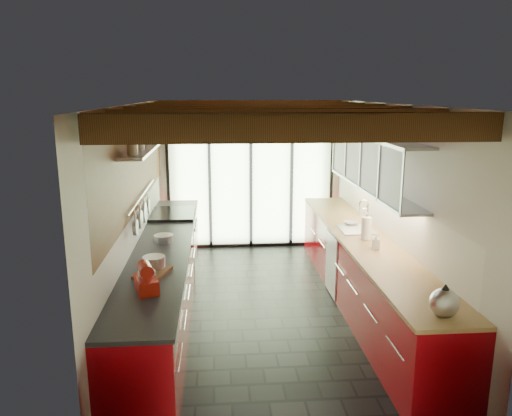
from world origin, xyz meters
name	(u,v)px	position (x,y,z in m)	size (l,w,h in m)	color
ground	(265,309)	(0.00, 0.00, 0.00)	(5.50, 5.50, 0.00)	black
room_shell	(266,183)	(0.00, 0.00, 1.65)	(5.50, 5.50, 5.50)	silver
ceiling_beams	(263,115)	(0.00, 0.38, 2.46)	(3.14, 5.06, 4.90)	#593316
glass_door	(251,155)	(0.00, 2.69, 1.66)	(2.95, 0.10, 2.90)	#C6EAAD
left_counter	(165,278)	(-1.28, 0.00, 0.46)	(0.68, 5.00, 0.92)	#9F070F
range_stove	(174,243)	(-1.28, 1.45, 0.47)	(0.66, 0.90, 0.97)	silver
right_counter	(363,272)	(1.27, 0.00, 0.46)	(0.68, 5.00, 0.92)	#9F070F
sink_assembly	(358,227)	(1.29, 0.40, 0.96)	(0.45, 0.52, 0.43)	silver
upper_cabinets_right	(374,163)	(1.43, 0.30, 1.85)	(0.34, 3.00, 3.00)	silver
left_wall_fixtures	(145,164)	(-1.47, 0.14, 1.88)	(0.28, 2.60, 0.96)	silver
stand_mixer	(146,280)	(-1.27, -1.53, 1.04)	(0.27, 0.36, 0.29)	#B2190E
pot_large	(154,263)	(-1.27, -0.96, 0.99)	(0.23, 0.23, 0.15)	silver
pot_small	(164,238)	(-1.27, 0.05, 0.97)	(0.24, 0.24, 0.09)	silver
cutting_board	(153,273)	(-1.27, -1.08, 0.94)	(0.29, 0.40, 0.03)	brown
kettle	(444,301)	(1.27, -2.25, 1.05)	(0.26, 0.31, 0.29)	silver
paper_towel	(366,228)	(1.27, -0.04, 1.06)	(0.16, 0.16, 0.34)	white
soap_bottle	(376,241)	(1.27, -0.44, 1.01)	(0.08, 0.08, 0.18)	silver
bowl	(351,223)	(1.27, 0.67, 0.94)	(0.19, 0.19, 0.05)	silver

